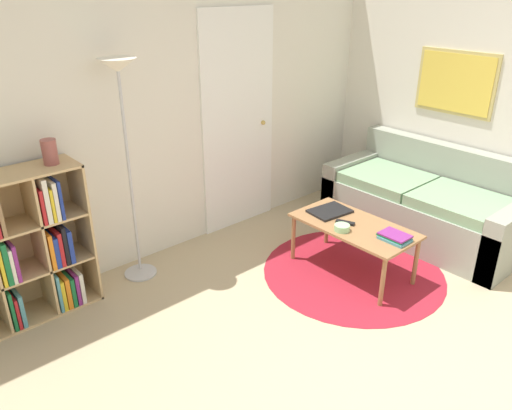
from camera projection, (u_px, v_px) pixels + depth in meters
name	position (u px, v px, depth m)	size (l,w,h in m)	color
ground_plane	(446.00, 410.00, 2.90)	(14.00, 14.00, 0.00)	tan
wall_back	(176.00, 107.00, 4.24)	(7.56, 0.11, 2.60)	silver
wall_right	(463.00, 94.00, 4.67)	(0.08, 5.71, 2.60)	silver
rug	(353.00, 272.00, 4.25)	(1.52, 1.52, 0.01)	maroon
bookshelf	(14.00, 253.00, 3.49)	(1.02, 0.34, 1.11)	tan
floor_lamp	(122.00, 104.00, 3.64)	(0.28, 0.28, 1.78)	#B7B7BC
couch	(427.00, 205.00, 4.81)	(0.87, 1.84, 0.83)	gray
coffee_table	(354.00, 229.00, 4.11)	(0.53, 1.02, 0.44)	#996B42
laptop	(330.00, 211.00, 4.30)	(0.36, 0.29, 0.02)	black
bowl	(342.00, 228.00, 3.98)	(0.12, 0.12, 0.05)	#9ED193
book_stack_on_table	(395.00, 237.00, 3.84)	(0.17, 0.23, 0.05)	teal
remote	(345.00, 223.00, 4.10)	(0.10, 0.16, 0.02)	black
vase_on_shelf	(50.00, 152.00, 3.43)	(0.10, 0.10, 0.18)	#934C47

